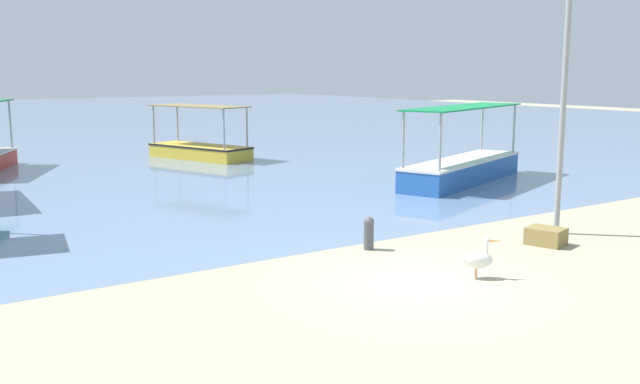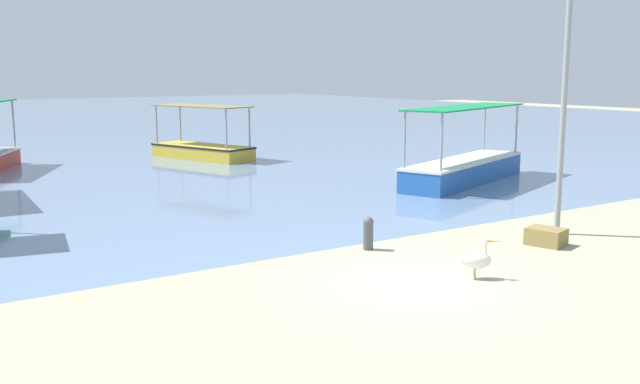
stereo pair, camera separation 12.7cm
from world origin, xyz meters
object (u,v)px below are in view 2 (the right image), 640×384
(lamp_post, at_px, (565,91))
(cargo_crate, at_px, (546,237))
(mooring_bollard, at_px, (368,232))
(fishing_boat_center, at_px, (464,166))
(fishing_boat_far_left, at_px, (203,148))
(pelican, at_px, (477,260))

(lamp_post, distance_m, cargo_crate, 3.49)
(lamp_post, xyz_separation_m, mooring_bollard, (-4.78, 1.30, -3.04))
(fishing_boat_center, relative_size, lamp_post, 1.15)
(fishing_boat_far_left, distance_m, cargo_crate, 19.21)
(mooring_bollard, xyz_separation_m, cargo_crate, (3.63, -1.91, -0.20))
(fishing_boat_far_left, relative_size, lamp_post, 0.86)
(fishing_boat_center, distance_m, lamp_post, 8.57)
(lamp_post, bearing_deg, pelican, -159.64)
(cargo_crate, bearing_deg, fishing_boat_far_left, 89.52)
(lamp_post, bearing_deg, fishing_boat_center, 61.24)
(fishing_boat_center, relative_size, fishing_boat_far_left, 1.34)
(mooring_bollard, relative_size, cargo_crate, 0.92)
(fishing_boat_center, distance_m, fishing_boat_far_left, 12.51)
(cargo_crate, bearing_deg, mooring_bollard, 152.32)
(lamp_post, relative_size, mooring_bollard, 8.31)
(fishing_boat_far_left, height_order, mooring_bollard, fishing_boat_far_left)
(fishing_boat_far_left, bearing_deg, lamp_post, -86.97)
(fishing_boat_far_left, distance_m, pelican, 20.52)
(fishing_boat_center, distance_m, cargo_crate, 9.19)
(fishing_boat_far_left, height_order, pelican, fishing_boat_far_left)
(fishing_boat_far_left, xyz_separation_m, lamp_post, (0.99, -18.60, 2.96))
(fishing_boat_center, bearing_deg, cargo_crate, -123.20)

